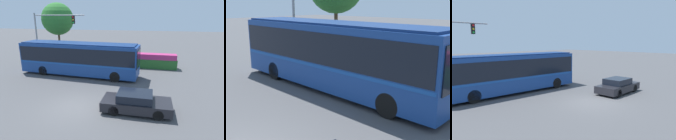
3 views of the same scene
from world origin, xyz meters
The scene contains 4 objects.
ground_plane centered at (0.00, 0.00, 0.00)m, with size 140.00×140.00×0.00m, color #4C4C4F.
city_bus centered at (-2.53, 6.78, 1.90)m, with size 12.33×3.16×3.34m.
sedan_foreground centered at (4.00, 0.32, 0.61)m, with size 4.39×1.93×1.29m.
flowering_hedge centered at (3.04, 11.29, 0.83)m, with size 9.02×1.23×1.68m.
Camera 3 is at (-12.28, -9.42, 4.46)m, focal length 34.91 mm.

